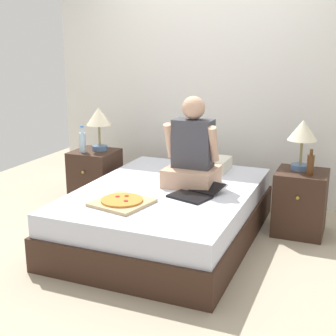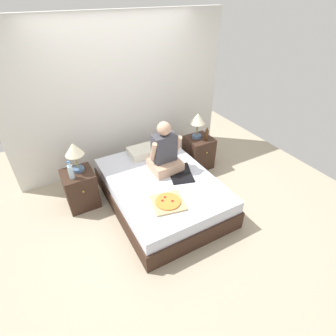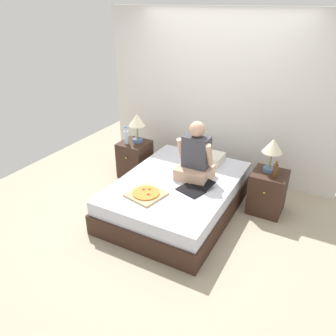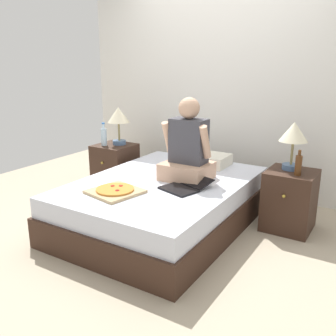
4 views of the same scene
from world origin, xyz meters
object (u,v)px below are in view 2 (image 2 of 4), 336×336
(nightstand_right, at_px, (198,152))
(beer_bottle, at_px, (207,135))
(bed, at_px, (161,191))
(laptop, at_px, (181,175))
(water_bottle, at_px, (71,172))
(person_seated, at_px, (165,153))
(pizza_box, at_px, (168,202))
(lamp_on_right_nightstand, at_px, (198,120))
(nightstand_left, at_px, (81,189))
(lamp_on_left_nightstand, at_px, (74,151))

(nightstand_right, distance_m, beer_bottle, 0.40)
(bed, bearing_deg, beer_bottle, 22.26)
(laptop, bearing_deg, nightstand_right, 40.39)
(water_bottle, height_order, person_seated, person_seated)
(laptop, xyz_separation_m, pizza_box, (-0.45, -0.41, -0.00))
(water_bottle, xyz_separation_m, beer_bottle, (2.27, -0.01, -0.02))
(water_bottle, distance_m, lamp_on_right_nightstand, 2.19)
(beer_bottle, xyz_separation_m, laptop, (-0.85, -0.56, -0.19))
(beer_bottle, height_order, laptop, beer_bottle)
(bed, bearing_deg, water_bottle, 157.49)
(nightstand_right, distance_m, person_seated, 1.08)
(lamp_on_right_nightstand, bearing_deg, bed, -149.27)
(laptop, bearing_deg, nightstand_left, 153.81)
(person_seated, relative_size, pizza_box, 1.65)
(nightstand_right, relative_size, person_seated, 0.74)
(nightstand_left, distance_m, lamp_on_left_nightstand, 0.62)
(nightstand_right, bearing_deg, bed, -152.05)
(water_bottle, height_order, laptop, water_bottle)
(nightstand_left, height_order, laptop, nightstand_left)
(nightstand_right, xyz_separation_m, person_seated, (-0.90, -0.38, 0.46))
(lamp_on_left_nightstand, distance_m, laptop, 1.54)
(nightstand_left, distance_m, laptop, 1.51)
(person_seated, bearing_deg, lamp_on_right_nightstand, 26.22)
(beer_bottle, relative_size, pizza_box, 0.49)
(lamp_on_right_nightstand, height_order, person_seated, person_seated)
(bed, relative_size, lamp_on_right_nightstand, 4.48)
(pizza_box, bearing_deg, lamp_on_right_nightstand, 43.02)
(pizza_box, bearing_deg, nightstand_left, 129.70)
(lamp_on_right_nightstand, bearing_deg, pizza_box, -136.98)
(bed, height_order, person_seated, person_seated)
(bed, relative_size, water_bottle, 7.30)
(nightstand_left, height_order, lamp_on_right_nightstand, lamp_on_right_nightstand)
(nightstand_left, xyz_separation_m, laptop, (1.34, -0.66, 0.19))
(nightstand_left, relative_size, nightstand_right, 1.00)
(bed, distance_m, beer_bottle, 1.30)
(beer_bottle, xyz_separation_m, person_seated, (-0.97, -0.28, 0.07))
(lamp_on_right_nightstand, bearing_deg, lamp_on_left_nightstand, 180.00)
(beer_bottle, bearing_deg, nightstand_left, 177.39)
(lamp_on_left_nightstand, distance_m, water_bottle, 0.28)
(lamp_on_left_nightstand, distance_m, nightstand_right, 2.17)
(lamp_on_left_nightstand, xyz_separation_m, nightstand_right, (2.08, -0.05, -0.61))
(water_bottle, bearing_deg, laptop, -21.85)
(bed, relative_size, laptop, 4.11)
(nightstand_right, bearing_deg, person_seated, -157.20)
(nightstand_left, bearing_deg, pizza_box, -50.30)
(nightstand_left, xyz_separation_m, lamp_on_left_nightstand, (0.04, 0.05, 0.61))
(laptop, bearing_deg, person_seated, 113.37)
(laptop, bearing_deg, lamp_on_right_nightstand, 43.59)
(water_bottle, bearing_deg, pizza_box, -45.35)
(lamp_on_left_nightstand, relative_size, person_seated, 0.58)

